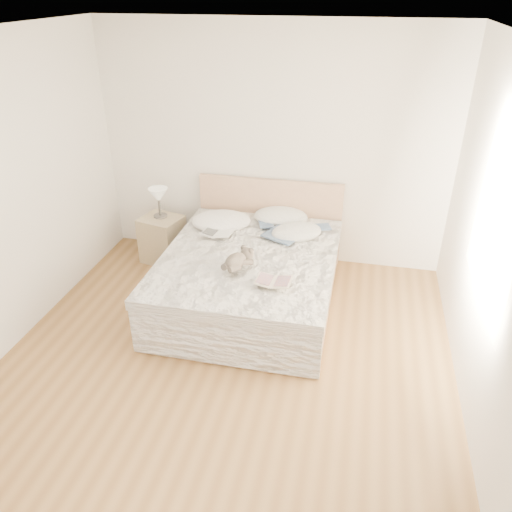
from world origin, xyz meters
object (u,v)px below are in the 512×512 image
bed (251,275)px  childrens_book (274,282)px  nightstand (163,239)px  table_lamp (159,197)px  photo_book (218,233)px  teddy_bear (236,266)px

bed → childrens_book: (0.35, -0.59, 0.32)m
nightstand → childrens_book: (1.58, -1.21, 0.35)m
table_lamp → photo_book: bearing=-26.5°
table_lamp → photo_book: size_ratio=1.07×
table_lamp → teddy_bear: 1.63m
bed → photo_book: size_ratio=6.51×
nightstand → childrens_book: 2.02m
childrens_book → table_lamp: bearing=145.2°
childrens_book → teddy_bear: teddy_bear is taller
photo_book → nightstand: bearing=162.7°
table_lamp → photo_book: (0.83, -0.42, -0.18)m
nightstand → teddy_bear: teddy_bear is taller
childrens_book → photo_book: bearing=135.7°
nightstand → photo_book: photo_book is taller
bed → childrens_book: 0.76m
bed → childrens_book: bed is taller
nightstand → table_lamp: (-0.02, 0.04, 0.53)m
childrens_book → teddy_bear: bearing=161.3°
bed → nightstand: bed is taller
nightstand → teddy_bear: size_ratio=1.80×
bed → nightstand: 1.38m
nightstand → photo_book: (0.82, -0.38, 0.35)m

